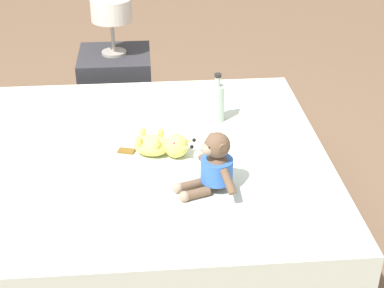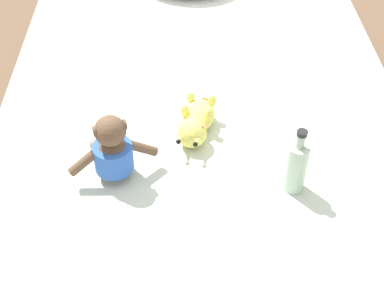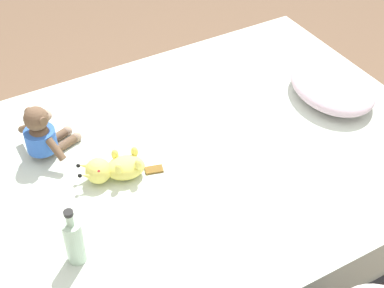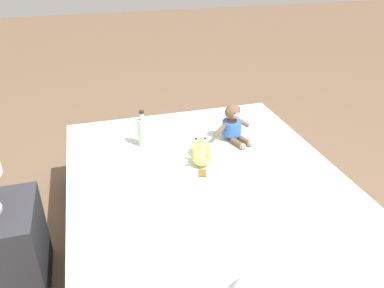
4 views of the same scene
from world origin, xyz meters
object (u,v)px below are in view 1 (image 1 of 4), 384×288
(plush_yellow_creature, at_px, (162,145))
(nightstand, at_px, (117,92))
(bed, at_px, (88,200))
(glass_bottle, at_px, (217,102))
(bedside_lamp, at_px, (111,12))
(plush_monkey, at_px, (214,167))

(plush_yellow_creature, xyz_separation_m, nightstand, (1.10, 0.23, -0.25))
(bed, bearing_deg, nightstand, -5.17)
(glass_bottle, relative_size, bedside_lamp, 0.73)
(glass_bottle, xyz_separation_m, nightstand, (0.81, 0.49, -0.30))
(plush_monkey, distance_m, glass_bottle, 0.56)
(glass_bottle, height_order, bedside_lamp, bedside_lamp)
(plush_yellow_creature, distance_m, nightstand, 1.15)
(plush_monkey, bearing_deg, glass_bottle, -8.13)
(glass_bottle, bearing_deg, plush_monkey, 171.87)
(plush_monkey, distance_m, nightstand, 1.46)
(plush_yellow_creature, relative_size, glass_bottle, 1.42)
(bed, bearing_deg, plush_monkey, -119.56)
(bed, bearing_deg, glass_bottle, -65.67)
(bedside_lamp, bearing_deg, nightstand, 176.42)
(nightstand, bearing_deg, plush_yellow_creature, -168.24)
(plush_monkey, relative_size, plush_yellow_creature, 0.86)
(plush_monkey, bearing_deg, nightstand, 16.87)
(plush_monkey, bearing_deg, bed, 60.44)
(bed, relative_size, bedside_lamp, 6.58)
(glass_bottle, bearing_deg, bed, 114.33)
(bed, xyz_separation_m, bedside_lamp, (1.07, -0.10, 0.50))
(plush_monkey, bearing_deg, plush_yellow_creature, 34.96)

